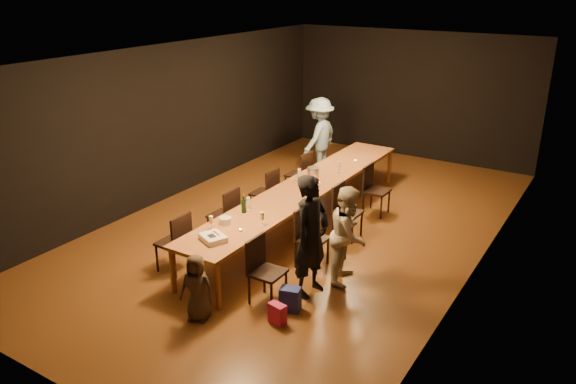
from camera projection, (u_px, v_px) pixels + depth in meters
The scene contains 30 objects.
ground at pixel (304, 226), 9.99m from camera, with size 10.00×10.00×0.00m, color #4C2E13.
room_shell at pixel (305, 111), 9.24m from camera, with size 6.04×10.04×3.02m.
table at pixel (304, 189), 9.74m from camera, with size 0.90×6.00×0.75m.
chair_right_0 at pixel (268, 272), 7.51m from camera, with size 0.42×0.42×0.93m, color black, non-canonical shape.
chair_right_1 at pixel (312, 238), 8.45m from camera, with size 0.42×0.42×0.93m, color black, non-canonical shape.
chair_right_2 at pixel (348, 212), 9.40m from camera, with size 0.42×0.42×0.93m, color black, non-canonical shape.
chair_right_3 at pixel (377, 190), 10.35m from camera, with size 0.42×0.42×0.93m, color black, non-canonical shape.
chair_left_0 at pixel (173, 242), 8.35m from camera, with size 0.42×0.42×0.93m, color black, non-canonical shape.
chair_left_1 at pixel (223, 215), 9.30m from camera, with size 0.42×0.42×0.93m, color black, non-canonical shape.
chair_left_2 at pixel (264, 192), 10.25m from camera, with size 0.42×0.42×0.93m, color black, non-canonical shape.
chair_left_3 at pixel (298, 174), 11.19m from camera, with size 0.42×0.42×0.93m, color black, non-canonical shape.
woman_birthday at pixel (311, 236), 7.60m from camera, with size 0.63×0.42×1.74m, color black.
woman_tan at pixel (349, 234), 7.99m from camera, with size 0.70×0.55×1.44m, color beige.
man_blue at pixel (319, 137), 12.30m from camera, with size 1.11×0.64×1.72m, color #84ABCD.
child at pixel (197, 288), 7.14m from camera, with size 0.44×0.29×0.91m, color #413224.
gift_bag_red at pixel (277, 314), 7.16m from camera, with size 0.23×0.13×0.28m, color #C71D55.
gift_bag_blue at pixel (290, 299), 7.43m from camera, with size 0.27×0.18×0.33m, color navy.
birthday_cake at pixel (213, 238), 7.73m from camera, with size 0.44×0.41×0.08m.
plate_stack at pixel (225, 221), 8.25m from camera, with size 0.18×0.18×0.10m, color silver.
champagne_bottle at pixel (244, 203), 8.60m from camera, with size 0.07×0.07×0.31m, color black, non-canonical shape.
ice_bucket at pixel (313, 174), 10.00m from camera, with size 0.21×0.21×0.23m, color silver.
wineglass_0 at pixel (211, 223), 8.06m from camera, with size 0.06×0.06×0.21m, color beige, non-canonical shape.
wineglass_1 at pixel (262, 219), 8.19m from camera, with size 0.06×0.06×0.21m, color beige, non-canonical shape.
wineglass_2 at pixel (248, 204), 8.73m from camera, with size 0.06×0.06×0.21m, color silver, non-canonical shape.
wineglass_3 at pixel (308, 192), 9.17m from camera, with size 0.06×0.06×0.21m, color beige, non-canonical shape.
wineglass_4 at pixel (299, 174), 10.00m from camera, with size 0.06×0.06×0.21m, color silver, non-canonical shape.
wineglass_5 at pixel (339, 167), 10.40m from camera, with size 0.06×0.06×0.21m, color silver, non-canonical shape.
tealight_near at pixel (240, 230), 8.02m from camera, with size 0.05×0.05×0.03m, color #B2B7B2.
tealight_mid at pixel (319, 183), 9.83m from camera, with size 0.05×0.05×0.03m, color #B2B7B2.
tealight_far at pixel (355, 161), 11.00m from camera, with size 0.05×0.05×0.03m, color #B2B7B2.
Camera 1 is at (4.60, -7.86, 4.17)m, focal length 35.00 mm.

